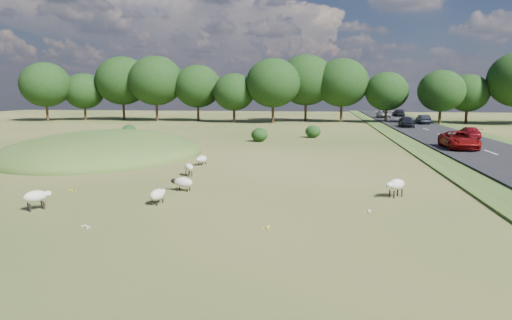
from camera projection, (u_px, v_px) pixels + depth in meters
The scene contains 17 objects.
ground at pixel (259, 146), 44.54m from camera, with size 160.00×160.00×0.00m, color #324D18.
mound at pixel (105, 154), 38.37m from camera, with size 16.00×20.00×4.00m, color #33561E.
road at pixel (446, 137), 51.54m from camera, with size 8.00×150.00×0.25m, color black.
treeline at pixel (280, 84), 78.42m from camera, with size 96.28×14.66×11.70m.
shrubs at pixel (236, 132), 51.35m from camera, with size 23.31×6.69×1.44m.
sheep_0 at pixel (158, 195), 21.34m from camera, with size 0.68×1.27×0.71m.
sheep_1 at pixel (183, 182), 24.15m from camera, with size 1.31×0.75×0.73m.
sheep_2 at pixel (189, 167), 28.44m from camera, with size 0.89×1.11×0.80m.
sheep_3 at pixel (202, 159), 32.70m from camera, with size 0.77×1.23×0.68m.
sheep_4 at pixel (36, 196), 20.20m from camera, with size 1.03×1.22×0.89m.
sheep_5 at pixel (396, 185), 22.67m from camera, with size 1.20×1.16×0.92m.
car_0 at pixel (399, 113), 94.20m from camera, with size 1.98×4.88×1.42m, color black.
car_1 at pixel (423, 119), 71.50m from camera, with size 1.50×4.30×1.42m, color black.
car_2 at pixel (406, 122), 65.12m from camera, with size 1.81×4.49×1.53m, color black.
car_3 at pixel (384, 114), 88.78m from camera, with size 2.37×5.14×1.43m, color #9A9BA1.
car_5 at pixel (469, 132), 49.44m from camera, with size 1.71×4.19×1.22m, color maroon.
car_6 at pixel (459, 140), 40.21m from camera, with size 2.52×5.48×1.52m, color maroon.
Camera 1 is at (5.95, -23.86, 5.21)m, focal length 32.00 mm.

